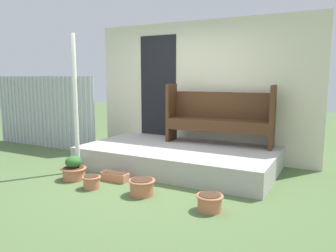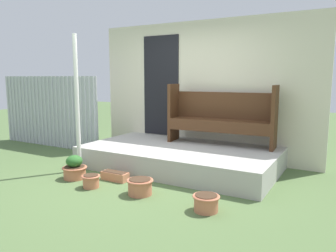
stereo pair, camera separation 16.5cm
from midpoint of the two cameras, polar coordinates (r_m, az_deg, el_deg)
The scene contains 11 objects.
ground_plane at distance 5.07m, azimuth -5.58°, elevation -9.33°, with size 24.00×24.00×0.00m, color #516B3D.
porch_slab at distance 5.67m, azimuth 0.99°, elevation -5.48°, with size 3.25×1.78×0.36m.
house_wall at distance 6.35m, azimuth 4.44°, elevation 6.26°, with size 4.45×0.08×2.60m.
fence_corrugated at distance 7.80m, azimuth -21.48°, elevation 2.30°, with size 2.89×0.05×1.57m.
support_post at distance 5.49m, azimuth -16.62°, elevation 3.62°, with size 0.07×0.07×2.23m.
bench at distance 5.87m, azimuth 8.12°, elevation 2.03°, with size 1.91×0.51×1.06m.
flower_pot_left at distance 5.25m, azimuth -16.95°, elevation -7.22°, with size 0.38×0.38×0.37m.
flower_pot_middle at distance 4.80m, azimuth -14.15°, elevation -9.32°, with size 0.26×0.26×0.18m.
flower_pot_right at distance 4.43m, azimuth -5.66°, elevation -10.40°, with size 0.36×0.36×0.21m.
flower_pot_far_right at distance 3.94m, azimuth 6.05°, elevation -12.97°, with size 0.32×0.32×0.20m.
planter_box_rect at distance 5.07m, azimuth -10.13°, elevation -8.65°, with size 0.43×0.17×0.14m.
Camera 1 is at (2.59, -4.06, 1.55)m, focal length 35.00 mm.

